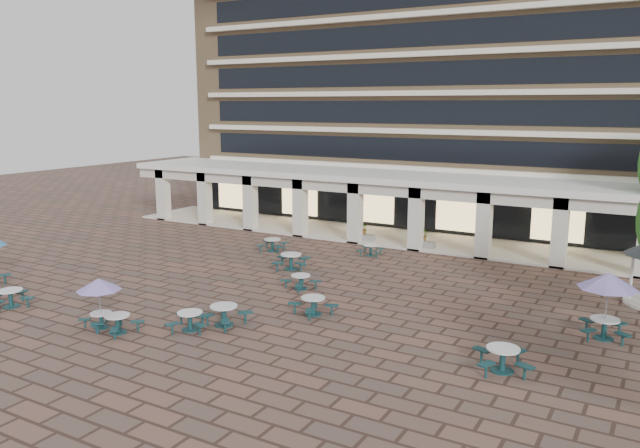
{
  "coord_description": "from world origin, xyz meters",
  "views": [
    {
      "loc": [
        15.91,
        -23.44,
        8.93
      ],
      "look_at": [
        0.66,
        3.0,
        3.07
      ],
      "focal_mm": 35.0,
      "sensor_mm": 36.0,
      "label": 1
    }
  ],
  "objects_px": {
    "planter_right": "(423,240)",
    "picnic_table_0": "(11,297)",
    "picnic_table_2": "(190,319)",
    "picnic_table_1": "(118,322)",
    "planter_left": "(364,234)"
  },
  "relations": [
    {
      "from": "picnic_table_2",
      "to": "planter_right",
      "type": "xyz_separation_m",
      "value": [
        2.95,
        18.31,
        0.12
      ]
    },
    {
      "from": "planter_right",
      "to": "planter_left",
      "type": "bearing_deg",
      "value": 180.0
    },
    {
      "from": "planter_left",
      "to": "planter_right",
      "type": "relative_size",
      "value": 1.0
    },
    {
      "from": "picnic_table_0",
      "to": "picnic_table_1",
      "type": "relative_size",
      "value": 1.22
    },
    {
      "from": "picnic_table_1",
      "to": "picnic_table_2",
      "type": "bearing_deg",
      "value": 42.26
    },
    {
      "from": "picnic_table_0",
      "to": "planter_left",
      "type": "relative_size",
      "value": 1.46
    },
    {
      "from": "picnic_table_2",
      "to": "planter_left",
      "type": "height_order",
      "value": "planter_left"
    },
    {
      "from": "planter_left",
      "to": "picnic_table_1",
      "type": "bearing_deg",
      "value": -93.11
    },
    {
      "from": "picnic_table_0",
      "to": "planter_right",
      "type": "bearing_deg",
      "value": 84.18
    },
    {
      "from": "picnic_table_1",
      "to": "planter_left",
      "type": "bearing_deg",
      "value": 93.06
    },
    {
      "from": "picnic_table_2",
      "to": "picnic_table_0",
      "type": "bearing_deg",
      "value": 167.18
    },
    {
      "from": "picnic_table_1",
      "to": "planter_right",
      "type": "bearing_deg",
      "value": 81.47
    },
    {
      "from": "picnic_table_2",
      "to": "planter_right",
      "type": "height_order",
      "value": "planter_right"
    },
    {
      "from": "picnic_table_2",
      "to": "picnic_table_1",
      "type": "bearing_deg",
      "value": -167.95
    },
    {
      "from": "planter_right",
      "to": "picnic_table_0",
      "type": "bearing_deg",
      "value": -120.66
    }
  ]
}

